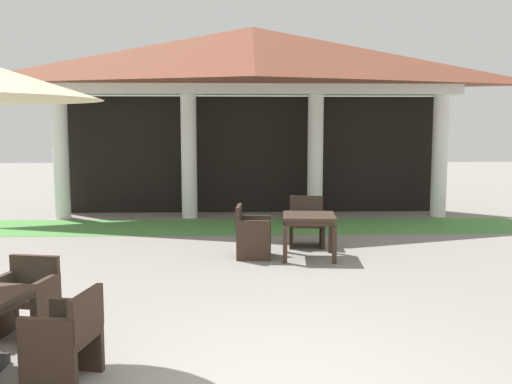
% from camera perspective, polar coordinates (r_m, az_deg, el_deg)
% --- Properties ---
extents(background_pavilion, '(10.29, 3.17, 4.50)m').
position_cam_1_polar(background_pavilion, '(13.68, -0.39, 12.25)').
color(background_pavilion, white).
rests_on(background_pavilion, ground).
extents(lawn_strip, '(12.09, 2.02, 0.01)m').
position_cam_1_polar(lawn_strip, '(12.41, -0.20, -3.49)').
color(lawn_strip, '#519347').
rests_on(lawn_strip, ground).
extents(patio_chair_near_foreground_north, '(0.66, 0.61, 0.82)m').
position_cam_1_polar(patio_chair_near_foreground_north, '(6.44, -22.22, -9.95)').
color(patio_chair_near_foreground_north, '#38281E').
rests_on(patio_chair_near_foreground_north, ground).
extents(patio_chair_near_foreground_east, '(0.60, 0.66, 0.81)m').
position_cam_1_polar(patio_chair_near_foreground_east, '(5.22, -18.61, -13.78)').
color(patio_chair_near_foreground_east, '#38281E').
rests_on(patio_chair_near_foreground_east, ground).
extents(patio_table_mid_left, '(0.93, 0.93, 0.73)m').
position_cam_1_polar(patio_table_mid_left, '(9.44, 5.36, -2.92)').
color(patio_table_mid_left, '#38281E').
rests_on(patio_table_mid_left, ground).
extents(patio_chair_mid_left_west, '(0.61, 0.64, 0.88)m').
position_cam_1_polar(patio_chair_mid_left_west, '(9.49, -0.43, -4.14)').
color(patio_chair_mid_left_west, '#38281E').
rests_on(patio_chair_mid_left_west, ground).
extents(patio_chair_mid_left_north, '(0.68, 0.62, 0.90)m').
position_cam_1_polar(patio_chair_mid_left_north, '(10.42, 5.13, -3.19)').
color(patio_chair_mid_left_north, '#38281E').
rests_on(patio_chair_mid_left_north, ground).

